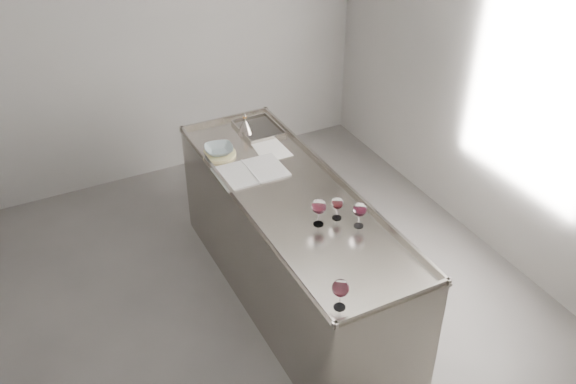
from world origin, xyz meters
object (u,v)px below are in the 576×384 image
counter (292,247)px  notebook (251,172)px  ceramic_bowl (219,150)px  wine_funnel (245,127)px  wine_glass_right (360,210)px  wine_glass_left (341,289)px  wine_glass_small (337,204)px  wine_glass_middle (319,207)px

counter → notebook: bearing=111.4°
ceramic_bowl → wine_funnel: size_ratio=1.17×
notebook → wine_funnel: bearing=70.4°
wine_glass_right → wine_funnel: bearing=95.7°
wine_funnel → wine_glass_left: bearing=-99.5°
wine_glass_right → wine_glass_small: wine_glass_right is taller
counter → wine_glass_right: bearing=-68.5°
wine_glass_right → wine_glass_small: size_ratio=1.11×
wine_glass_middle → wine_glass_right: size_ratio=1.08×
wine_glass_right → ceramic_bowl: wine_glass_right is taller
wine_glass_small → notebook: 0.80m
counter → wine_funnel: wine_funnel is taller
counter → wine_glass_small: (0.12, -0.38, 0.58)m
wine_glass_left → wine_glass_middle: (0.26, 0.70, 0.00)m
wine_glass_right → wine_funnel: wine_funnel is taller
wine_glass_middle → ceramic_bowl: wine_glass_middle is taller
counter → wine_funnel: size_ratio=13.40×
notebook → wine_glass_middle: bearing=-79.5°
counter → wine_glass_middle: 0.71m
notebook → wine_funnel: size_ratio=2.69×
counter → wine_glass_left: size_ratio=12.98×
wine_glass_small → wine_funnel: wine_funnel is taller
wine_glass_small → wine_funnel: 1.30m
wine_glass_small → ceramic_bowl: size_ratio=0.74×
ceramic_bowl → counter: bearing=-70.2°
wine_glass_left → wine_glass_small: (0.40, 0.70, -0.02)m
wine_glass_right → notebook: (-0.35, 0.88, -0.12)m
notebook → ceramic_bowl: 0.35m
wine_glass_left → wine_glass_small: 0.81m
wine_funnel → wine_glass_small: bearing=-87.2°
wine_glass_left → wine_glass_middle: bearing=69.4°
ceramic_bowl → wine_glass_middle: bearing=-77.6°
wine_glass_middle → ceramic_bowl: 1.11m
wine_glass_left → notebook: (0.13, 1.45, -0.13)m
counter → ceramic_bowl: 0.90m
counter → notebook: counter is taller
ceramic_bowl → wine_funnel: 0.38m
wine_glass_middle → notebook: size_ratio=0.39×
notebook → wine_funnel: wine_funnel is taller
wine_glass_right → notebook: wine_glass_right is taller
wine_funnel → ceramic_bowl: bearing=-144.3°
wine_glass_middle → wine_funnel: wine_glass_middle is taller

